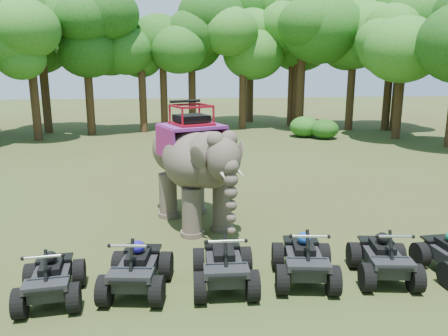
# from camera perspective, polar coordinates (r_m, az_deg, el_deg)

# --- Properties ---
(ground) EXTENTS (110.00, 110.00, 0.00)m
(ground) POSITION_cam_1_polar(r_m,az_deg,el_deg) (11.80, 0.66, -10.36)
(ground) COLOR #47381E
(ground) RESTS_ON ground
(elephant) EXTENTS (3.43, 4.81, 3.70)m
(elephant) POSITION_cam_1_polar(r_m,az_deg,el_deg) (13.07, -4.02, 0.50)
(elephant) COLOR brown
(elephant) RESTS_ON ground
(atv_0) EXTENTS (1.40, 1.80, 1.25)m
(atv_0) POSITION_cam_1_polar(r_m,az_deg,el_deg) (9.79, -21.76, -12.53)
(atv_0) COLOR black
(atv_0) RESTS_ON ground
(atv_1) EXTENTS (1.54, 1.96, 1.33)m
(atv_1) POSITION_cam_1_polar(r_m,az_deg,el_deg) (9.63, -11.34, -11.98)
(atv_1) COLOR black
(atv_1) RESTS_ON ground
(atv_2) EXTENTS (1.40, 1.88, 1.36)m
(atv_2) POSITION_cam_1_polar(r_m,az_deg,el_deg) (9.60, 0.00, -11.67)
(atv_2) COLOR black
(atv_2) RESTS_ON ground
(atv_3) EXTENTS (1.58, 2.00, 1.35)m
(atv_3) POSITION_cam_1_polar(r_m,az_deg,el_deg) (10.02, 10.46, -10.85)
(atv_3) COLOR black
(atv_3) RESTS_ON ground
(atv_4) EXTENTS (1.51, 1.91, 1.29)m
(atv_4) POSITION_cam_1_polar(r_m,az_deg,el_deg) (10.60, 20.17, -10.26)
(atv_4) COLOR black
(atv_4) RESTS_ON ground
(tree_0) EXTENTS (6.13, 6.13, 8.76)m
(tree_0) POSITION_cam_1_polar(r_m,az_deg,el_deg) (33.75, -4.23, 12.62)
(tree_0) COLOR #195114
(tree_0) RESTS_ON ground
(tree_1) EXTENTS (6.06, 6.06, 8.66)m
(tree_1) POSITION_cam_1_polar(r_m,az_deg,el_deg) (33.33, 2.49, 12.54)
(tree_1) COLOR #195114
(tree_1) RESTS_ON ground
(tree_2) EXTENTS (6.64, 6.64, 9.48)m
(tree_2) POSITION_cam_1_polar(r_m,az_deg,el_deg) (35.37, 9.59, 13.09)
(tree_2) COLOR #195114
(tree_2) RESTS_ON ground
(tree_3) EXTENTS (6.41, 6.41, 9.15)m
(tree_3) POSITION_cam_1_polar(r_m,az_deg,el_deg) (34.23, 16.40, 12.47)
(tree_3) COLOR #195114
(tree_3) RESTS_ON ground
(tree_4) EXTENTS (5.88, 5.88, 8.40)m
(tree_4) POSITION_cam_1_polar(r_m,az_deg,el_deg) (30.77, 22.12, 11.31)
(tree_4) COLOR #195114
(tree_4) RESTS_ON ground
(tree_31) EXTENTS (5.42, 5.42, 7.74)m
(tree_31) POSITION_cam_1_polar(r_m,az_deg,el_deg) (30.52, -23.69, 10.55)
(tree_31) COLOR #195114
(tree_31) RESTS_ON ground
(tree_32) EXTENTS (6.11, 6.11, 8.73)m
(tree_32) POSITION_cam_1_polar(r_m,az_deg,el_deg) (31.81, -17.38, 12.01)
(tree_32) COLOR #195114
(tree_32) RESTS_ON ground
(tree_33) EXTENTS (5.49, 5.49, 7.84)m
(tree_33) POSITION_cam_1_polar(r_m,az_deg,el_deg) (32.15, -10.68, 11.58)
(tree_33) COLOR #195114
(tree_33) RESTS_ON ground
(tree_35) EXTENTS (6.56, 6.56, 9.37)m
(tree_35) POSITION_cam_1_polar(r_m,az_deg,el_deg) (34.98, 20.85, 12.33)
(tree_35) COLOR #195114
(tree_35) RESTS_ON ground
(tree_36) EXTENTS (6.38, 6.38, 9.12)m
(tree_36) POSITION_cam_1_polar(r_m,az_deg,el_deg) (34.78, 21.85, 12.04)
(tree_36) COLOR #195114
(tree_36) RESTS_ON ground
(tree_37) EXTENTS (6.60, 6.60, 9.43)m
(tree_37) POSITION_cam_1_polar(r_m,az_deg,el_deg) (33.69, -22.59, 12.24)
(tree_37) COLOR #195114
(tree_37) RESTS_ON ground
(tree_38) EXTENTS (5.25, 5.25, 7.50)m
(tree_38) POSITION_cam_1_polar(r_m,az_deg,el_deg) (32.75, -7.93, 11.40)
(tree_38) COLOR #195114
(tree_38) RESTS_ON ground
(tree_40) EXTENTS (7.39, 7.39, 10.56)m
(tree_40) POSITION_cam_1_polar(r_m,az_deg,el_deg) (34.03, 10.12, 13.97)
(tree_40) COLOR #195114
(tree_40) RESTS_ON ground
(tree_41) EXTENTS (5.90, 5.90, 8.42)m
(tree_41) POSITION_cam_1_polar(r_m,az_deg,el_deg) (35.71, 8.86, 12.26)
(tree_41) COLOR #195114
(tree_41) RESTS_ON ground
(tree_42) EXTENTS (6.86, 6.86, 9.79)m
(tree_42) POSITION_cam_1_polar(r_m,az_deg,el_deg) (37.62, 3.45, 13.48)
(tree_42) COLOR #195114
(tree_42) RESTS_ON ground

